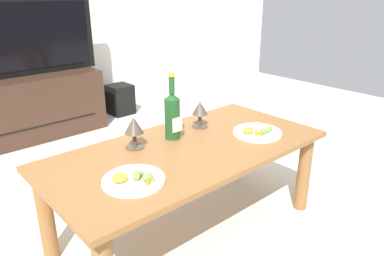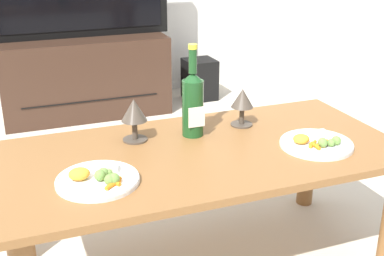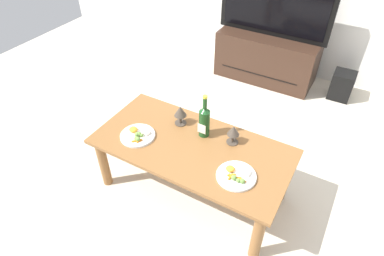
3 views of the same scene
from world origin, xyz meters
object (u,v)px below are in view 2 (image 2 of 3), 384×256
Objects in this scene: goblet_left at (134,113)px; goblet_right at (242,101)px; dinner_plate_left at (98,179)px; dinner_plate_right at (316,143)px; dining_table at (202,171)px; floor_speaker at (200,79)px; tv_stand at (84,75)px; wine_bottle at (193,101)px.

goblet_right is at bearing 0.00° from goblet_left.
dinner_plate_left is 0.74m from dinner_plate_right.
dining_table is 0.33m from goblet_right.
goblet_left reaches higher than dinner_plate_right.
dinner_plate_right is (-0.35, -1.94, 0.33)m from floor_speaker.
tv_stand is 4.32× the size of dinner_plate_left.
goblet_left is at bearing 180.00° from goblet_right.
dining_table is at bearing -40.70° from goblet_left.
dining_table is 4.67× the size of floor_speaker.
goblet_left is at bearing 154.19° from dinner_plate_right.
dining_table is at bearing -144.12° from goblet_right.
tv_stand is 1.73m from wine_bottle.
dinner_plate_left is (-0.39, -0.25, -0.11)m from wine_bottle.
tv_stand is at bearing 93.86° from wine_bottle.
dinner_plate_left reaches higher than tv_stand.
wine_bottle is (0.11, -1.70, 0.34)m from tv_stand.
tv_stand and dinner_plate_right have the same top height.
dining_table is 0.40m from dinner_plate_left.
dinner_plate_right is at bearing -61.27° from goblet_right.
wine_bottle reaches higher than dinner_plate_right.
floor_speaker is at bearing 60.65° from dinner_plate_left.
goblet_right is (0.21, 0.02, -0.03)m from wine_bottle.
tv_stand is 3.21× the size of wine_bottle.
dining_table is at bearing -112.45° from floor_speaker.
tv_stand reaches higher than floor_speaker.
goblet_left is at bearing -119.51° from floor_speaker.
goblet_right is (0.41, 0.00, -0.01)m from goblet_left.
dinner_plate_left is at bearing -124.09° from goblet_left.
dining_table reaches higher than floor_speaker.
floor_speaker is (0.72, 1.83, -0.24)m from dining_table.
wine_bottle is at bearing 82.62° from dining_table.
goblet_left reaches higher than dinner_plate_left.
wine_bottle is (-0.70, -1.70, 0.45)m from floor_speaker.
goblet_left is 0.34m from dinner_plate_left.
goblet_right is (0.22, 0.16, 0.17)m from dining_table.
dinner_plate_right is at bearing -25.81° from goblet_left.
floor_speaker is 1.79m from goblet_right.
dining_table is at bearing -97.38° from wine_bottle.
goblet_right reaches higher than tv_stand.
dining_table is 0.31m from goblet_left.
dinner_plate_left is at bearing -163.55° from dining_table.
floor_speaker is 1.89m from wine_bottle.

